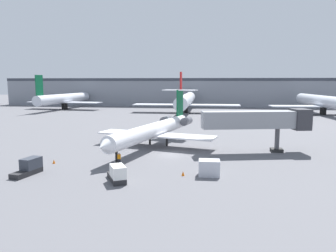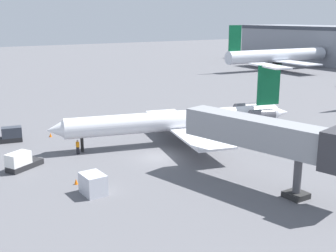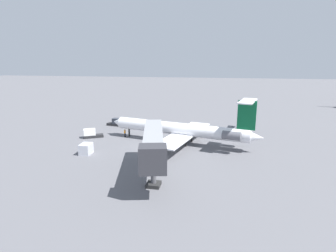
{
  "view_description": "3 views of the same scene",
  "coord_description": "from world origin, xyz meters",
  "px_view_note": "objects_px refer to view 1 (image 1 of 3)",
  "views": [
    {
      "loc": [
        6.29,
        -46.97,
        10.91
      ],
      "look_at": [
        -0.97,
        4.4,
        3.71
      ],
      "focal_mm": 34.52,
      "sensor_mm": 36.0,
      "label": 1
    },
    {
      "loc": [
        39.94,
        -23.98,
        15.31
      ],
      "look_at": [
        -1.91,
        2.67,
        2.83
      ],
      "focal_mm": 46.58,
      "sensor_mm": 36.0,
      "label": 2
    },
    {
      "loc": [
        48.96,
        12.28,
        16.29
      ],
      "look_at": [
        -1.93,
        2.96,
        3.77
      ],
      "focal_mm": 29.81,
      "sensor_mm": 36.0,
      "label": 3
    }
  ],
  "objects_px": {
    "baggage_tug_trailing": "(29,167)",
    "traffic_cone_mid": "(54,161)",
    "jet_bridge": "(262,120)",
    "baggage_tug_lead": "(117,174)",
    "parked_airliner_west_mid": "(186,100)",
    "parked_airliner_centre": "(324,102)",
    "cargo_container_uld": "(209,168)",
    "ground_crew_marshaller": "(119,159)",
    "parked_airliner_west_end": "(64,99)",
    "regional_jet": "(156,129)",
    "traffic_cone_near": "(183,173)"
  },
  "relations": [
    {
      "from": "regional_jet",
      "to": "traffic_cone_mid",
      "type": "distance_m",
      "value": 17.94
    },
    {
      "from": "parked_airliner_west_end",
      "to": "cargo_container_uld",
      "type": "bearing_deg",
      "value": -55.09
    },
    {
      "from": "ground_crew_marshaller",
      "to": "baggage_tug_trailing",
      "type": "relative_size",
      "value": 0.4
    },
    {
      "from": "regional_jet",
      "to": "jet_bridge",
      "type": "relative_size",
      "value": 1.84
    },
    {
      "from": "baggage_tug_trailing",
      "to": "parked_airliner_centre",
      "type": "bearing_deg",
      "value": 53.48
    },
    {
      "from": "baggage_tug_trailing",
      "to": "parked_airliner_west_end",
      "type": "distance_m",
      "value": 92.36
    },
    {
      "from": "cargo_container_uld",
      "to": "parked_airliner_west_end",
      "type": "bearing_deg",
      "value": 124.91
    },
    {
      "from": "ground_crew_marshaller",
      "to": "baggage_tug_trailing",
      "type": "xyz_separation_m",
      "value": [
        -9.36,
        -5.45,
        -0.02
      ]
    },
    {
      "from": "ground_crew_marshaller",
      "to": "traffic_cone_near",
      "type": "distance_m",
      "value": 9.45
    },
    {
      "from": "regional_jet",
      "to": "baggage_tug_lead",
      "type": "xyz_separation_m",
      "value": [
        -0.76,
        -19.96,
        -2.15
      ]
    },
    {
      "from": "traffic_cone_mid",
      "to": "parked_airliner_centre",
      "type": "bearing_deg",
      "value": 51.81
    },
    {
      "from": "cargo_container_uld",
      "to": "baggage_tug_trailing",
      "type": "bearing_deg",
      "value": -173.62
    },
    {
      "from": "jet_bridge",
      "to": "baggage_tug_lead",
      "type": "bearing_deg",
      "value": -135.11
    },
    {
      "from": "cargo_container_uld",
      "to": "traffic_cone_near",
      "type": "relative_size",
      "value": 4.5
    },
    {
      "from": "baggage_tug_trailing",
      "to": "jet_bridge",
      "type": "bearing_deg",
      "value": 29.46
    },
    {
      "from": "jet_bridge",
      "to": "parked_airliner_west_mid",
      "type": "relative_size",
      "value": 0.38
    },
    {
      "from": "baggage_tug_trailing",
      "to": "cargo_container_uld",
      "type": "relative_size",
      "value": 1.7
    },
    {
      "from": "traffic_cone_mid",
      "to": "jet_bridge",
      "type": "bearing_deg",
      "value": 21.53
    },
    {
      "from": "jet_bridge",
      "to": "baggage_tug_trailing",
      "type": "xyz_separation_m",
      "value": [
        -28.94,
        -16.35,
        -4.15
      ]
    },
    {
      "from": "baggage_tug_lead",
      "to": "traffic_cone_near",
      "type": "xyz_separation_m",
      "value": [
        6.91,
        3.24,
        -0.56
      ]
    },
    {
      "from": "jet_bridge",
      "to": "baggage_tug_trailing",
      "type": "height_order",
      "value": "jet_bridge"
    },
    {
      "from": "cargo_container_uld",
      "to": "parked_airliner_centre",
      "type": "relative_size",
      "value": 0.06
    },
    {
      "from": "parked_airliner_centre",
      "to": "jet_bridge",
      "type": "bearing_deg",
      "value": -114.9
    },
    {
      "from": "ground_crew_marshaller",
      "to": "parked_airliner_west_end",
      "type": "bearing_deg",
      "value": 119.99
    },
    {
      "from": "parked_airliner_centre",
      "to": "parked_airliner_west_mid",
      "type": "bearing_deg",
      "value": 179.73
    },
    {
      "from": "cargo_container_uld",
      "to": "traffic_cone_near",
      "type": "distance_m",
      "value": 3.1
    },
    {
      "from": "regional_jet",
      "to": "cargo_container_uld",
      "type": "xyz_separation_m",
      "value": [
        9.15,
        -16.25,
        -2.05
      ]
    },
    {
      "from": "jet_bridge",
      "to": "parked_airliner_west_end",
      "type": "relative_size",
      "value": 0.48
    },
    {
      "from": "regional_jet",
      "to": "parked_airliner_centre",
      "type": "xyz_separation_m",
      "value": [
        45.3,
        58.7,
        1.26
      ]
    },
    {
      "from": "parked_airliner_centre",
      "to": "traffic_cone_mid",
      "type": "bearing_deg",
      "value": -128.19
    },
    {
      "from": "baggage_tug_trailing",
      "to": "parked_airliner_centre",
      "type": "distance_m",
      "value": 96.25
    },
    {
      "from": "parked_airliner_west_end",
      "to": "parked_airliner_centre",
      "type": "xyz_separation_m",
      "value": [
        93.68,
        -7.5,
        0.11
      ]
    },
    {
      "from": "baggage_tug_lead",
      "to": "parked_airliner_west_mid",
      "type": "xyz_separation_m",
      "value": [
        0.81,
        78.86,
        3.53
      ]
    },
    {
      "from": "parked_airliner_west_end",
      "to": "ground_crew_marshaller",
      "type": "bearing_deg",
      "value": -60.01
    },
    {
      "from": "cargo_container_uld",
      "to": "parked_airliner_west_end",
      "type": "xyz_separation_m",
      "value": [
        -57.53,
        82.45,
        3.2
      ]
    },
    {
      "from": "jet_bridge",
      "to": "parked_airliner_west_mid",
      "type": "bearing_deg",
      "value": 105.5
    },
    {
      "from": "cargo_container_uld",
      "to": "parked_airliner_centre",
      "type": "bearing_deg",
      "value": 64.25
    },
    {
      "from": "traffic_cone_mid",
      "to": "parked_airliner_centre",
      "type": "xyz_separation_m",
      "value": [
        56.8,
        72.2,
        3.97
      ]
    },
    {
      "from": "traffic_cone_mid",
      "to": "parked_airliner_centre",
      "type": "distance_m",
      "value": 91.95
    },
    {
      "from": "regional_jet",
      "to": "baggage_tug_lead",
      "type": "height_order",
      "value": "regional_jet"
    },
    {
      "from": "baggage_tug_trailing",
      "to": "traffic_cone_near",
      "type": "relative_size",
      "value": 7.63
    },
    {
      "from": "baggage_tug_lead",
      "to": "traffic_cone_mid",
      "type": "xyz_separation_m",
      "value": [
        -10.74,
        6.46,
        -0.56
      ]
    },
    {
      "from": "baggage_tug_trailing",
      "to": "traffic_cone_mid",
      "type": "bearing_deg",
      "value": 85.1
    },
    {
      "from": "jet_bridge",
      "to": "parked_airliner_west_mid",
      "type": "distance_m",
      "value": 63.47
    },
    {
      "from": "parked_airliner_west_end",
      "to": "parked_airliner_west_mid",
      "type": "bearing_deg",
      "value": -8.56
    },
    {
      "from": "ground_crew_marshaller",
      "to": "traffic_cone_mid",
      "type": "xyz_separation_m",
      "value": [
        -8.92,
        -0.35,
        -0.58
      ]
    },
    {
      "from": "ground_crew_marshaller",
      "to": "parked_airliner_west_mid",
      "type": "bearing_deg",
      "value": 87.92
    },
    {
      "from": "jet_bridge",
      "to": "baggage_tug_lead",
      "type": "xyz_separation_m",
      "value": [
        -17.77,
        -17.7,
        -4.15
      ]
    },
    {
      "from": "baggage_tug_trailing",
      "to": "parked_airliner_west_mid",
      "type": "xyz_separation_m",
      "value": [
        11.98,
        77.51,
        3.53
      ]
    },
    {
      "from": "parked_airliner_west_end",
      "to": "regional_jet",
      "type": "bearing_deg",
      "value": -53.84
    }
  ]
}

